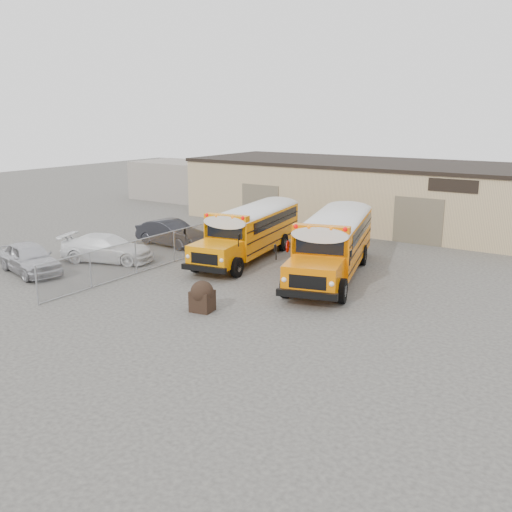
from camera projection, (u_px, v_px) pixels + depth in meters
The scene contains 10 objects.
ground at pixel (229, 293), 26.69m from camera, with size 120.00×120.00×0.00m, color #3E3C39.
warehouse at pixel (387, 194), 42.29m from camera, with size 30.20×10.20×4.67m.
chainlink_fence at pixel (174, 246), 32.10m from camera, with size 0.07×18.07×1.81m.
distant_building_left at pixel (179, 180), 55.80m from camera, with size 8.00×6.00×3.60m, color gray.
school_bus_left at pixel (289, 211), 38.61m from camera, with size 4.08×10.55×3.01m.
school_bus_right at pixel (353, 217), 35.63m from camera, with size 5.52×11.36×3.23m.
tarp_bundle at pixel (202, 296), 24.13m from camera, with size 1.00×0.99×1.34m.
car_silver at pixel (30, 258), 29.87m from camera, with size 1.93×4.79×1.63m, color #BCBCC1.
car_white at pixel (107, 248), 32.25m from camera, with size 2.15×5.29×1.53m, color white.
car_dark at pixel (171, 233), 36.10m from camera, with size 1.71×4.91×1.62m, color black.
Camera 1 is at (15.06, -20.55, 8.22)m, focal length 40.00 mm.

